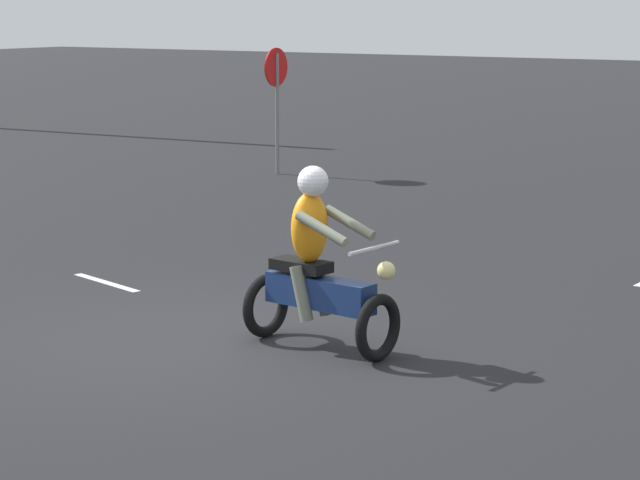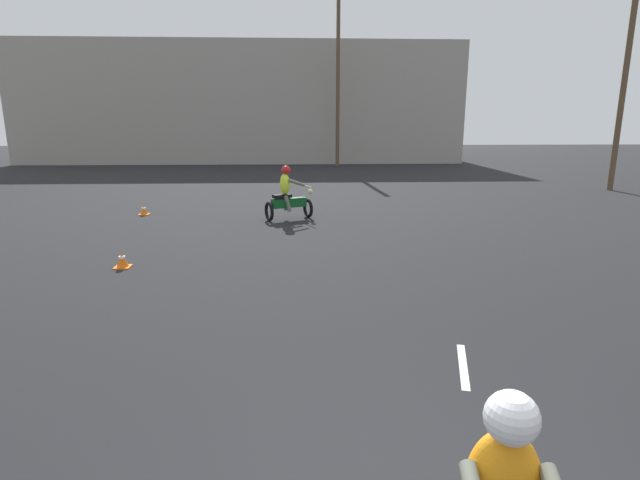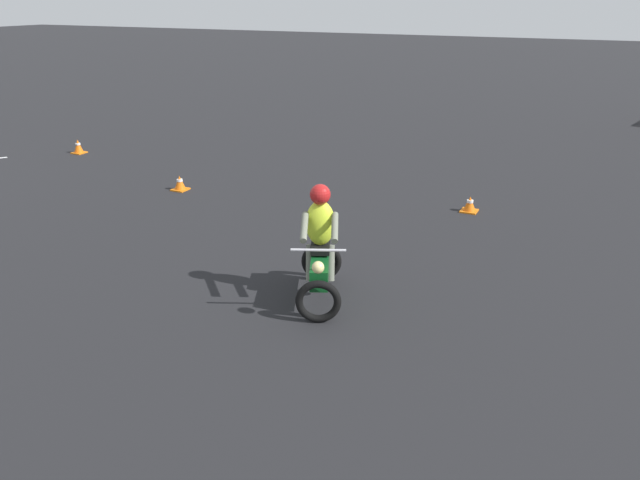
{
  "view_description": "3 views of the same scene",
  "coord_description": "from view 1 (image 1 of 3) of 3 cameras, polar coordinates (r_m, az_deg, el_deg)",
  "views": [
    {
      "loc": [
        -8.85,
        -6.87,
        3.06
      ],
      "look_at": [
        0.33,
        -1.0,
        1.0
      ],
      "focal_mm": 70.0,
      "sensor_mm": 36.0,
      "label": 1
    },
    {
      "loc": [
        -0.73,
        -3.09,
        2.97
      ],
      "look_at": [
        -0.31,
        5.54,
        0.9
      ],
      "focal_mm": 28.0,
      "sensor_mm": 36.0,
      "label": 2
    },
    {
      "loc": [
        6.11,
        15.5,
        4.0
      ],
      "look_at": [
        -0.94,
        12.08,
        0.9
      ],
      "focal_mm": 35.0,
      "sensor_mm": 36.0,
      "label": 3
    }
  ],
  "objects": [
    {
      "name": "ground_plane",
      "position": [
        11.61,
        -5.06,
        -4.62
      ],
      "size": [
        120.0,
        120.0,
        0.0
      ],
      "primitive_type": "plane",
      "color": "black"
    },
    {
      "name": "motorcycle_rider_foreground",
      "position": [
        11.17,
        -0.14,
        -1.36
      ],
      "size": [
        0.79,
        1.54,
        1.66
      ],
      "rotation": [
        0.0,
        0.0,
        3.03
      ],
      "color": "black",
      "rests_on": "ground"
    },
    {
      "name": "stop_sign",
      "position": [
        22.81,
        -2.01,
        7.11
      ],
      "size": [
        0.7,
        0.08,
        2.3
      ],
      "color": "slate",
      "rests_on": "ground"
    },
    {
      "name": "lane_stripe_n",
      "position": [
        14.15,
        -9.74,
        -1.92
      ],
      "size": [
        0.42,
        1.2,
        0.01
      ],
      "primitive_type": "cube",
      "rotation": [
        0.0,
        0.0,
        2.87
      ],
      "color": "silver",
      "rests_on": "ground"
    }
  ]
}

